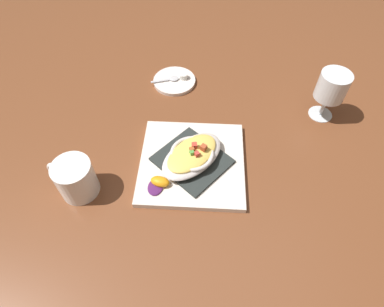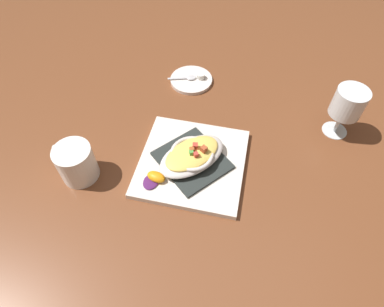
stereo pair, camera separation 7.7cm
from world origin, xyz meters
name	(u,v)px [view 2 (the right image)]	position (x,y,z in m)	size (l,w,h in m)	color
ground_plane	(192,165)	(0.00, 0.00, 0.00)	(2.60, 2.60, 0.00)	brown
square_plate	(192,163)	(0.00, 0.00, 0.01)	(0.25, 0.25, 0.02)	white
folded_napkin	(192,160)	(0.00, 0.00, 0.02)	(0.14, 0.16, 0.01)	#292F2D
gratin_dish	(192,155)	(0.00, 0.00, 0.04)	(0.19, 0.20, 0.05)	silver
orange_garnish	(155,178)	(0.08, 0.07, 0.02)	(0.06, 0.06, 0.02)	#53205C
coffee_mug	(77,164)	(0.26, 0.08, 0.04)	(0.12, 0.09, 0.09)	white
stemmed_glass	(348,105)	(-0.36, -0.18, 0.10)	(0.08, 0.08, 0.14)	white
creamer_saucer	(191,80)	(0.06, -0.31, 0.01)	(0.13, 0.13, 0.01)	white
spoon	(189,78)	(0.06, -0.31, 0.01)	(0.09, 0.04, 0.01)	silver
creamer_cup_0	(201,76)	(0.03, -0.32, 0.02)	(0.02, 0.02, 0.02)	white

